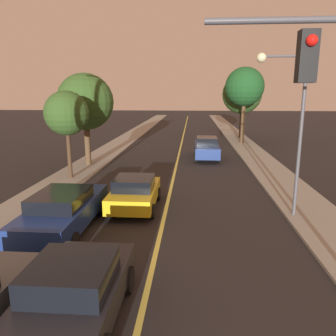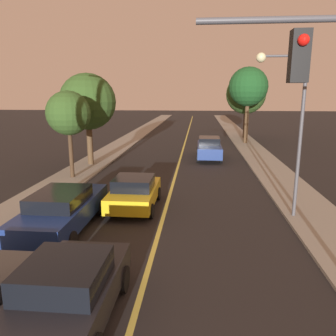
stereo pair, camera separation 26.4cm
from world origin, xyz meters
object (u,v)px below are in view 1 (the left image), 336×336
car_outer_lane_second (64,210)px  tree_right_far (242,94)px  car_near_lane_second (135,192)px  streetlamp_right (290,112)px  car_far_oncoming (207,148)px  tree_left_near (85,102)px  tree_right_near (245,87)px  car_near_lane_front (75,291)px  tree_left_far (67,114)px

car_outer_lane_second → tree_right_far: (10.07, 26.65, 4.13)m
car_near_lane_second → streetlamp_right: (6.18, -0.59, 3.53)m
car_far_oncoming → tree_left_near: 9.67m
tree_right_near → car_near_lane_front: bearing=-105.4°
tree_left_near → tree_right_far: (12.69, 15.57, 0.52)m
car_near_lane_second → car_far_oncoming: (3.60, 11.72, 0.12)m
car_far_oncoming → tree_right_far: tree_right_far is taller
car_near_lane_front → streetlamp_right: 9.88m
car_near_lane_front → car_outer_lane_second: size_ratio=0.75×
streetlamp_right → tree_left_far: size_ratio=1.26×
streetlamp_right → tree_right_near: 20.57m
car_outer_lane_second → tree_left_far: bearing=108.8°
car_outer_lane_second → car_far_oncoming: 15.44m
car_far_oncoming → tree_right_near: bearing=-115.6°
tree_left_near → tree_right_near: 16.82m
tree_right_near → streetlamp_right: bearing=-93.7°
car_near_lane_second → car_far_oncoming: size_ratio=0.80×
streetlamp_right → tree_left_far: bearing=154.1°
car_near_lane_front → tree_right_far: (7.90, 31.52, 4.15)m
car_near_lane_front → car_far_oncoming: (3.60, 19.18, 0.08)m
car_near_lane_second → tree_left_near: bearing=119.4°
tree_right_far → car_outer_lane_second: bearing=-110.7°
car_outer_lane_second → tree_left_far: 8.27m
tree_left_far → car_near_lane_second: bearing=-45.2°
streetlamp_right → tree_right_near: bearing=86.3°
car_far_oncoming → tree_right_far: (4.30, 12.33, 4.07)m
tree_right_near → tree_left_far: bearing=-128.6°
streetlamp_right → tree_right_far: (1.71, 24.64, 0.67)m
streetlamp_right → tree_right_far: tree_right_far is taller
car_far_oncoming → tree_left_far: tree_left_far is taller
car_far_oncoming → tree_right_far: bearing=-109.2°
car_near_lane_front → car_near_lane_second: 7.46m
streetlamp_right → tree_right_near: size_ratio=0.85×
car_near_lane_second → car_far_oncoming: 12.26m
tree_right_far → tree_right_near: bearing=-95.3°
streetlamp_right → tree_left_near: streetlamp_right is taller
car_near_lane_front → tree_left_near: 17.04m
streetlamp_right → tree_left_near: bearing=140.4°
tree_left_near → car_near_lane_second: bearing=-60.6°
streetlamp_right → tree_left_far: streetlamp_right is taller
car_outer_lane_second → streetlamp_right: size_ratio=0.82×
car_outer_lane_second → car_far_oncoming: car_far_oncoming is taller
car_near_lane_front → car_near_lane_second: (-0.00, 7.46, -0.04)m
car_outer_lane_second → tree_left_far: tree_left_far is taller
car_near_lane_front → tree_right_near: size_ratio=0.53×
car_near_lane_front → car_far_oncoming: car_far_oncoming is taller
car_near_lane_front → car_far_oncoming: 19.52m
car_near_lane_front → car_outer_lane_second: car_outer_lane_second is taller
car_outer_lane_second → tree_left_near: tree_left_near is taller
streetlamp_right → tree_right_far: 24.71m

